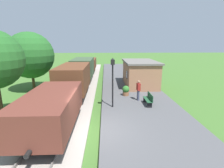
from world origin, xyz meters
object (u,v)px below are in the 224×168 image
Objects in this scene: station_hut at (140,73)px; tree_trackside_far at (30,55)px; potted_planter at (126,90)px; person_waiting at (138,89)px; bench_down_platform at (128,73)px; lamp_post_near at (113,74)px; bench_near_hut at (149,99)px; freight_train at (79,74)px.

station_hut is 11.76m from tree_trackside_far.
tree_trackside_far reaches higher than potted_planter.
station_hut is 3.39× the size of person_waiting.
station_hut is 3.87× the size of bench_down_platform.
lamp_post_near is 10.04m from tree_trackside_far.
potted_planter reaches higher than bench_near_hut.
station_hut is 5.28m from person_waiting.
bench_down_platform is 0.25× the size of tree_trackside_far.
lamp_post_near reaches higher than bench_down_platform.
freight_train is 5.29m from tree_trackside_far.
bench_near_hut is (6.25, -6.28, -0.83)m from freight_train.
potted_planter is at bearing -99.32° from bench_down_platform.
bench_near_hut is 1.33m from person_waiting.
potted_planter is at bearing -67.97° from person_waiting.
bench_near_hut is 0.88× the size of person_waiting.
lamp_post_near reaches higher than person_waiting.
bench_near_hut and bench_down_platform have the same top height.
station_hut is 7.45m from lamp_post_near.
lamp_post_near is (-1.34, -2.76, 2.08)m from potted_planter.
person_waiting is at bearing -42.55° from freight_train.
bench_near_hut is 1.64× the size of potted_planter.
person_waiting is at bearing -102.67° from station_hut.
potted_planter reaches higher than bench_down_platform.
person_waiting is at bearing -93.33° from bench_down_platform.
bench_near_hut is 3.51m from lamp_post_near.
station_hut is at bearing -83.94° from bench_down_platform.
station_hut is 3.87× the size of bench_near_hut.
person_waiting is 0.46× the size of lamp_post_near.
tree_trackside_far is at bearing -151.32° from bench_down_platform.
station_hut is 5.31m from bench_down_platform.
station_hut is at bearing -0.42° from freight_train.
potted_planter is at bearing -38.88° from freight_train.
potted_planter is at bearing -118.12° from station_hut.
person_waiting is at bearing 32.69° from lamp_post_near.
tree_trackside_far reaches higher than lamp_post_near.
bench_down_platform is 12.89m from tree_trackside_far.
lamp_post_near is at bearing 21.52° from person_waiting.
freight_train is 4.28× the size of tree_trackside_far.
person_waiting is 1.66m from potted_planter.
station_hut is (6.80, -0.05, 0.10)m from freight_train.
bench_near_hut is at bearing -95.06° from station_hut.
lamp_post_near is at bearing -117.18° from station_hut.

